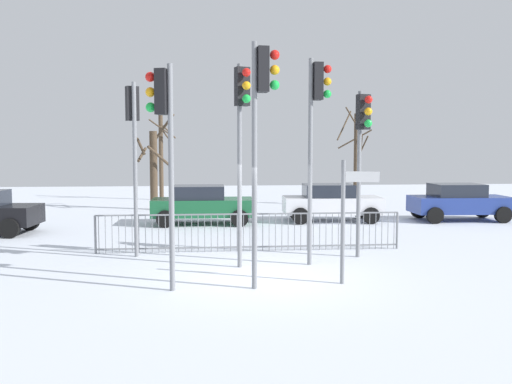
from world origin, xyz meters
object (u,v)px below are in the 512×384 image
object	(u,v)px
traffic_light_foreground_left	(242,119)
car_blue_trailing	(459,201)
bare_tree_centre	(355,156)
traffic_light_mid_right	(362,136)
bare_tree_left	(161,153)
bare_tree_right	(153,166)
car_green_far	(202,204)
direction_sign_post	(346,214)
traffic_light_foreground_right	(164,126)
traffic_light_mid_left	(133,130)
traffic_light_rear_right	(261,110)
car_white_mid	(331,202)
traffic_light_rear_left	(316,115)

from	to	relation	value
traffic_light_foreground_left	car_blue_trailing	xyz separation A→B (m)	(9.19, 7.92, -2.80)
bare_tree_centre	traffic_light_mid_right	bearing A→B (deg)	-104.75
bare_tree_left	bare_tree_right	world-z (taller)	bare_tree_left
car_green_far	traffic_light_mid_right	bearing A→B (deg)	-57.50
traffic_light_mid_right	bare_tree_left	xyz separation A→B (m)	(-6.49, 16.86, -0.57)
traffic_light_foreground_left	direction_sign_post	xyz separation A→B (m)	(2.10, -1.71, -2.07)
traffic_light_foreground_right	bare_tree_left	world-z (taller)	bare_tree_left
traffic_light_mid_left	traffic_light_foreground_right	bearing A→B (deg)	-97.15
bare_tree_centre	traffic_light_mid_left	bearing A→B (deg)	-127.97
traffic_light_foreground_right	car_green_far	world-z (taller)	traffic_light_foreground_right
car_blue_trailing	traffic_light_mid_left	bearing A→B (deg)	-151.57
bare_tree_left	traffic_light_mid_left	bearing A→B (deg)	-88.12
traffic_light_foreground_right	traffic_light_mid_right	size ratio (longest dim) A/B	1.04
traffic_light_foreground_left	traffic_light_rear_right	bearing A→B (deg)	78.32
car_white_mid	car_blue_trailing	distance (m)	5.14
direction_sign_post	car_blue_trailing	size ratio (longest dim) A/B	0.69
traffic_light_rear_left	car_white_mid	world-z (taller)	traffic_light_rear_left
traffic_light_mid_right	bare_tree_left	size ratio (longest dim) A/B	0.87
traffic_light_mid_right	traffic_light_mid_left	bearing A→B (deg)	-23.11
traffic_light_foreground_right	direction_sign_post	bearing A→B (deg)	-70.29
traffic_light_rear_left	traffic_light_mid_right	distance (m)	1.60
car_blue_trailing	bare_tree_left	xyz separation A→B (m)	(-12.48, 9.89, 1.86)
traffic_light_foreground_left	traffic_light_rear_left	size ratio (longest dim) A/B	0.96
traffic_light_rear_left	traffic_light_mid_left	world-z (taller)	traffic_light_rear_left
car_green_far	car_blue_trailing	xyz separation A→B (m)	(10.20, 0.11, 0.00)
bare_tree_centre	bare_tree_left	bearing A→B (deg)	157.76
traffic_light_foreground_left	bare_tree_right	xyz separation A→B (m)	(-3.29, 13.02, -1.53)
traffic_light_mid_right	traffic_light_rear_right	distance (m)	4.13
traffic_light_mid_right	direction_sign_post	distance (m)	3.35
bare_tree_right	bare_tree_left	bearing A→B (deg)	90.01
direction_sign_post	car_green_far	distance (m)	10.04
traffic_light_rear_left	traffic_light_rear_right	distance (m)	2.69
traffic_light_mid_right	traffic_light_mid_left	size ratio (longest dim) A/B	0.95
traffic_light_rear_left	traffic_light_foreground_right	bearing A→B (deg)	-62.26
car_white_mid	bare_tree_right	size ratio (longest dim) A/B	0.86
traffic_light_mid_left	bare_tree_right	bearing A→B (deg)	69.25
traffic_light_rear_left	bare_tree_right	distance (m)	13.84
traffic_light_mid_left	car_blue_trailing	xyz separation A→B (m)	(11.95, 6.11, -2.61)
traffic_light_rear_left	car_white_mid	bearing A→B (deg)	160.42
traffic_light_foreground_left	bare_tree_centre	xyz separation A→B (m)	(6.57, 13.78, -1.06)
bare_tree_right	traffic_light_mid_right	bearing A→B (deg)	-61.74
traffic_light_mid_left	bare_tree_right	xyz separation A→B (m)	(-0.52, 11.21, -1.34)
traffic_light_foreground_left	bare_tree_centre	world-z (taller)	bare_tree_centre
car_green_far	bare_tree_right	bearing A→B (deg)	114.61
traffic_light_mid_left	car_white_mid	bearing A→B (deg)	19.56
traffic_light_foreground_right	bare_tree_right	xyz separation A→B (m)	(-1.61, 14.92, -1.30)
bare_tree_right	traffic_light_rear_left	bearing A→B (deg)	-68.11
traffic_light_rear_left	car_blue_trailing	xyz separation A→B (m)	(7.35, 7.65, -2.92)
traffic_light_rear_left	direction_sign_post	world-z (taller)	traffic_light_rear_left
traffic_light_foreground_right	car_white_mid	size ratio (longest dim) A/B	1.17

